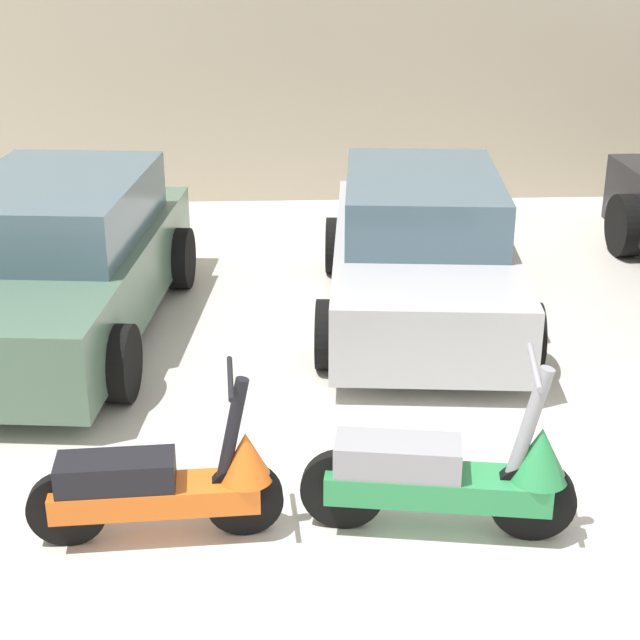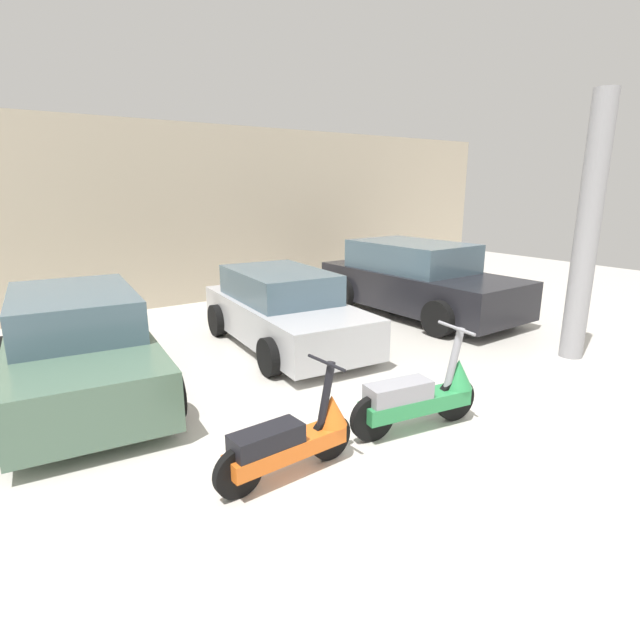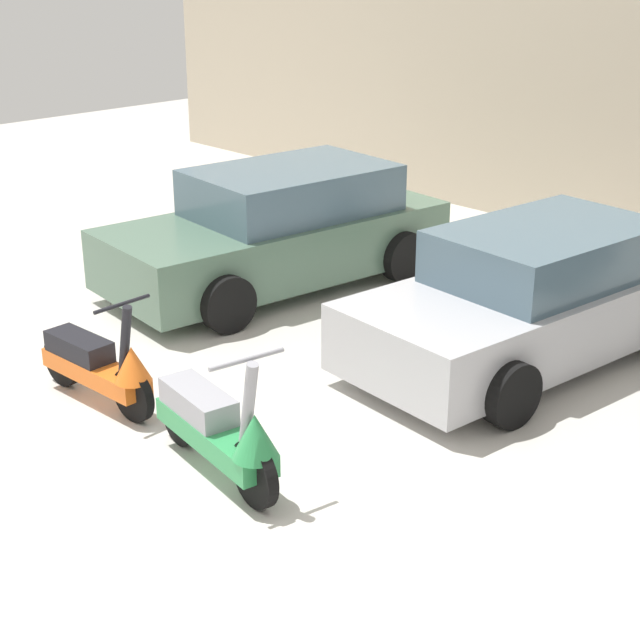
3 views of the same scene
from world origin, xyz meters
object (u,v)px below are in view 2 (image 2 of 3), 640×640
object	(u,v)px
scooter_front_left	(293,438)
scooter_front_right	(421,395)
car_rear_right	(417,280)
support_column_side	(587,231)
car_rear_center	(284,310)
car_rear_left	(79,347)

from	to	relation	value
scooter_front_left	scooter_front_right	xyz separation A→B (m)	(1.65, -0.02, 0.03)
scooter_front_right	car_rear_right	bearing A→B (deg)	53.96
scooter_front_left	scooter_front_right	distance (m)	1.65
support_column_side	car_rear_right	bearing A→B (deg)	90.24
scooter_front_left	support_column_side	size ratio (longest dim) A/B	0.38
car_rear_center	scooter_front_right	bearing A→B (deg)	-0.18
car_rear_center	support_column_side	world-z (taller)	support_column_side
car_rear_center	car_rear_left	bearing A→B (deg)	-79.74
car_rear_left	car_rear_right	size ratio (longest dim) A/B	0.91
scooter_front_left	car_rear_left	world-z (taller)	car_rear_left
scooter_front_right	car_rear_left	size ratio (longest dim) A/B	0.40
scooter_front_right	support_column_side	bearing A→B (deg)	14.23
scooter_front_right	car_rear_left	world-z (taller)	car_rear_left
scooter_front_right	car_rear_right	size ratio (longest dim) A/B	0.36
car_rear_left	car_rear_right	xyz separation A→B (m)	(6.63, 0.59, 0.08)
support_column_side	scooter_front_left	bearing A→B (deg)	-176.34
car_rear_center	support_column_side	bearing A→B (deg)	52.65
car_rear_center	support_column_side	distance (m)	4.84
scooter_front_right	car_rear_left	distance (m)	4.31
scooter_front_left	car_rear_right	bearing A→B (deg)	31.42
car_rear_left	scooter_front_left	bearing A→B (deg)	27.19
car_rear_center	car_rear_right	bearing A→B (deg)	99.71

